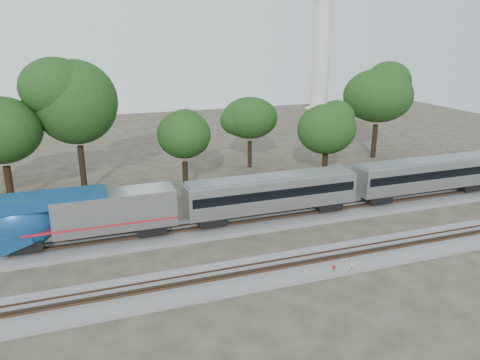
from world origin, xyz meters
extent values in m
plane|color=#383328|center=(0.00, 0.00, 0.00)|extent=(160.00, 160.00, 0.00)
cube|color=slate|center=(0.00, 6.00, 0.20)|extent=(160.00, 5.00, 0.40)
cube|color=brown|center=(0.00, 5.28, 0.66)|extent=(160.00, 0.08, 0.15)
cube|color=brown|center=(0.00, 6.72, 0.66)|extent=(160.00, 0.08, 0.15)
cube|color=slate|center=(0.00, -4.00, 0.20)|extent=(160.00, 5.00, 0.40)
cube|color=brown|center=(0.00, -4.72, 0.66)|extent=(160.00, 0.08, 0.15)
cube|color=brown|center=(0.00, -3.28, 0.66)|extent=(160.00, 0.08, 0.15)
cube|color=#B4B7BC|center=(-10.17, 6.00, 3.37)|extent=(10.98, 3.11, 3.42)
ellipsoid|color=navy|center=(-18.04, 6.00, 3.11)|extent=(5.60, 3.23, 4.77)
cube|color=navy|center=(-15.24, 6.00, 4.98)|extent=(8.81, 3.05, 1.04)
cube|color=black|center=(-17.52, 6.00, 4.15)|extent=(0.46, 2.38, 1.36)
cube|color=#A31921|center=(-11.41, 6.00, 2.49)|extent=(13.47, 3.15, 0.19)
cube|color=black|center=(-17.89, 6.00, 1.20)|extent=(2.69, 2.28, 0.93)
cube|color=black|center=(-7.01, 6.00, 1.20)|extent=(2.69, 2.28, 0.93)
cube|color=#B4B7BC|center=(5.45, 6.00, 3.22)|extent=(18.03, 3.11, 3.11)
cube|color=black|center=(5.45, 6.00, 3.53)|extent=(17.41, 3.16, 0.93)
cube|color=gray|center=(5.45, 6.00, 4.82)|extent=(17.62, 2.49, 0.36)
cube|color=black|center=(-1.08, 6.00, 1.20)|extent=(2.69, 2.28, 0.93)
cube|color=black|center=(11.98, 6.00, 1.20)|extent=(2.69, 2.28, 0.93)
cube|color=#B4B7BC|center=(24.90, 6.00, 3.22)|extent=(18.03, 3.11, 3.11)
cube|color=black|center=(24.90, 6.00, 3.53)|extent=(17.41, 3.16, 0.93)
cube|color=gray|center=(24.90, 6.00, 4.82)|extent=(17.62, 2.49, 0.36)
cube|color=black|center=(18.38, 6.00, 1.20)|extent=(2.69, 2.28, 0.93)
cube|color=black|center=(31.43, 6.00, 1.20)|extent=(2.69, 2.28, 0.93)
cylinder|color=#512D19|center=(5.73, -6.23, 0.43)|extent=(0.06, 0.06, 0.86)
cylinder|color=#BA0D13|center=(5.73, -6.23, 0.81)|extent=(0.29, 0.15, 0.31)
cylinder|color=#512D19|center=(7.35, -6.30, 0.40)|extent=(0.05, 0.05, 0.80)
cylinder|color=silver|center=(7.35, -6.30, 0.76)|extent=(0.29, 0.03, 0.29)
cube|color=#512D19|center=(8.05, -5.45, 0.15)|extent=(0.56, 0.42, 0.30)
cylinder|color=silver|center=(35.89, 51.94, 12.75)|extent=(3.64, 3.64, 25.51)
cone|color=silver|center=(35.89, 51.94, 1.82)|extent=(5.83, 5.83, 3.64)
cylinder|color=black|center=(-20.45, 19.84, 2.37)|extent=(0.70, 0.70, 4.75)
ellipsoid|color=#1A3110|center=(-20.45, 19.84, 8.82)|extent=(8.96, 8.96, 7.61)
cylinder|color=black|center=(-12.54, 21.75, 3.01)|extent=(0.70, 0.70, 6.03)
ellipsoid|color=#1A3110|center=(-12.54, 21.75, 11.19)|extent=(11.36, 11.36, 9.66)
cylinder|color=black|center=(-0.81, 17.99, 1.97)|extent=(0.70, 0.70, 3.94)
ellipsoid|color=#1A3110|center=(-0.81, 17.99, 7.32)|extent=(7.44, 7.44, 6.32)
cylinder|color=black|center=(10.66, 26.16, 1.96)|extent=(0.70, 0.70, 3.92)
ellipsoid|color=#1A3110|center=(10.66, 26.16, 7.27)|extent=(7.39, 7.39, 6.28)
cylinder|color=black|center=(17.34, 16.08, 1.92)|extent=(0.70, 0.70, 3.84)
ellipsoid|color=#1A3110|center=(17.34, 16.08, 7.13)|extent=(7.24, 7.24, 6.16)
cylinder|color=black|center=(31.08, 24.94, 2.61)|extent=(0.70, 0.70, 5.21)
ellipsoid|color=#1A3110|center=(31.08, 24.94, 9.68)|extent=(9.83, 9.83, 8.35)
camera|label=1|loc=(-12.74, -35.53, 18.91)|focal=35.00mm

